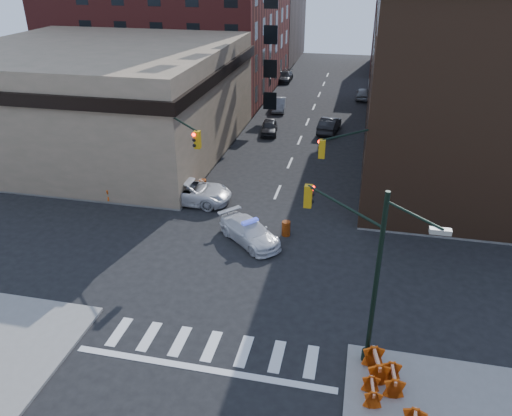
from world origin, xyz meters
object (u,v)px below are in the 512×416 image
at_px(pedestrian_b, 132,186).
at_px(parked_car_wfar, 279,104).
at_px(pickup, 190,191).
at_px(barricade_se_a, 392,380).
at_px(police_car, 250,232).
at_px(parked_car_wnear, 269,127).
at_px(barrel_bank, 203,186).
at_px(barrel_road, 286,228).
at_px(pedestrian_a, 117,187).
at_px(parked_car_enear, 329,125).
at_px(barricade_nw_a, 184,189).

bearing_deg(pedestrian_b, parked_car_wfar, 62.97).
height_order(pickup, barricade_se_a, pickup).
distance_m(police_car, parked_car_wnear, 20.96).
bearing_deg(parked_car_wfar, barrel_bank, -100.43).
xyz_separation_m(barrel_bank, barricade_se_a, (13.23, -16.59, 0.12)).
relative_size(parked_car_wnear, barrel_road, 4.01).
bearing_deg(barrel_road, pedestrian_a, 170.12).
bearing_deg(barrel_road, parked_car_wfar, 100.96).
distance_m(parked_car_wfar, pedestrian_b, 25.83).
distance_m(police_car, barrel_bank, 8.03).
bearing_deg(barrel_road, pedestrian_b, 166.28).
bearing_deg(police_car, parked_car_wfar, 48.17).
height_order(parked_car_wfar, parked_car_enear, parked_car_enear).
height_order(pedestrian_a, barrel_road, pedestrian_a).
distance_m(parked_car_enear, barricade_nw_a, 19.43).
height_order(pickup, barrel_bank, pickup).
bearing_deg(parked_car_wfar, pedestrian_b, -110.29).
bearing_deg(parked_car_enear, barricade_nw_a, 69.09).
relative_size(pedestrian_b, barrel_bank, 1.67).
height_order(barrel_bank, barricade_nw_a, barricade_nw_a).
xyz_separation_m(parked_car_wnear, barrel_road, (4.87, -19.50, -0.17)).
height_order(parked_car_wnear, parked_car_wfar, parked_car_wfar).
height_order(parked_car_enear, pedestrian_b, pedestrian_b).
relative_size(police_car, pickup, 0.80).
relative_size(parked_car_enear, barrel_road, 4.85).
bearing_deg(pickup, parked_car_wfar, -3.54).
bearing_deg(barrel_road, barricade_se_a, -61.90).
bearing_deg(parked_car_wfar, police_car, -89.76).
bearing_deg(parked_car_enear, barrel_bank, 70.67).
xyz_separation_m(pickup, parked_car_wfar, (2.04, 24.62, -0.14)).
bearing_deg(pedestrian_a, barricade_nw_a, 32.96).
xyz_separation_m(pedestrian_a, barricade_se_a, (18.64, -13.75, -0.54)).
xyz_separation_m(parked_car_wnear, barricade_nw_a, (-3.27, -15.51, -0.05)).
bearing_deg(police_car, pedestrian_a, 113.35).
bearing_deg(barrel_road, barricade_nw_a, 153.88).
bearing_deg(barricade_nw_a, parked_car_wfar, 76.16).
relative_size(pickup, barricade_se_a, 4.78).
distance_m(parked_car_wnear, pedestrian_b, 17.98).
height_order(pickup, barricade_nw_a, pickup).
xyz_separation_m(police_car, barrel_road, (2.05, 1.26, -0.21)).
bearing_deg(pickup, barricade_se_a, -136.28).
bearing_deg(barrel_road, parked_car_wnear, 104.03).
bearing_deg(barrel_bank, parked_car_enear, 63.99).
xyz_separation_m(police_car, pedestrian_a, (-10.41, 3.43, 0.46)).
height_order(parked_car_enear, barrel_bank, parked_car_enear).
distance_m(barrel_road, barricade_nw_a, 9.07).
xyz_separation_m(parked_car_wnear, parked_car_wfar, (-0.53, 8.40, 0.03)).
height_order(pickup, parked_car_wfar, pickup).
bearing_deg(parked_car_enear, police_car, 89.31).
height_order(pedestrian_a, barricade_se_a, pedestrian_a).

